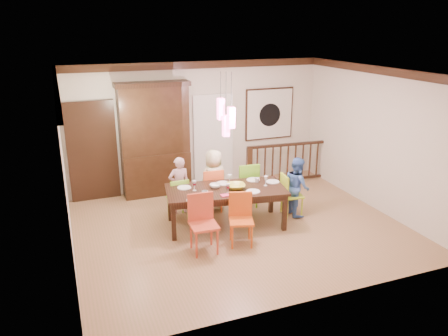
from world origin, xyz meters
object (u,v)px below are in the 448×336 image
object	(u,v)px
balustrade	(288,162)
person_end_right	(297,186)
person_far_left	(179,185)
chair_far_left	(177,195)
china_hutch	(155,140)
chair_end_right	(292,192)
person_far_mid	(214,180)
dining_table	(226,192)

from	to	relation	value
balustrade	person_end_right	bearing A→B (deg)	-109.31
balustrade	person_far_left	xyz separation A→B (m)	(-2.96, -0.90, 0.10)
chair_far_left	person_end_right	size ratio (longest dim) A/B	0.70
china_hutch	chair_far_left	bearing A→B (deg)	-86.18
balustrade	person_end_right	distance (m)	1.94
chair_end_right	person_far_mid	world-z (taller)	person_far_mid
china_hutch	balustrade	bearing A→B (deg)	-6.26
person_far_mid	balustrade	bearing A→B (deg)	-166.47
china_hutch	dining_table	bearing A→B (deg)	-67.95
balustrade	person_far_mid	distance (m)	2.44
person_far_mid	dining_table	bearing A→B (deg)	76.87
person_end_right	chair_end_right	bearing A→B (deg)	97.95
person_far_left	chair_far_left	bearing A→B (deg)	62.87
chair_far_left	chair_end_right	bearing A→B (deg)	159.29
china_hutch	balustrade	size ratio (longest dim) A/B	1.19
dining_table	person_end_right	distance (m)	1.53
balustrade	person_far_left	distance (m)	3.10
person_far_mid	chair_far_left	bearing A→B (deg)	0.30
chair_end_right	balustrade	distance (m)	1.99
dining_table	person_far_mid	xyz separation A→B (m)	(0.05, 0.82, -0.03)
chair_far_left	person_far_left	world-z (taller)	person_far_left
chair_far_left	balustrade	size ratio (longest dim) A/B	0.39
chair_far_left	balustrade	bearing A→B (deg)	-163.46
person_far_mid	person_far_left	bearing A→B (deg)	-13.80
person_far_left	dining_table	bearing A→B (deg)	125.98
chair_end_right	balustrade	xyz separation A→B (m)	(0.88, 1.78, 0.01)
dining_table	chair_far_left	size ratio (longest dim) A/B	2.83
dining_table	person_far_mid	size ratio (longest dim) A/B	1.84
chair_end_right	person_end_right	distance (m)	0.15
chair_far_left	person_far_mid	world-z (taller)	person_far_mid
balustrade	person_far_left	bearing A→B (deg)	-159.05
person_end_right	balustrade	bearing A→B (deg)	-16.50
balustrade	person_end_right	xyz separation A→B (m)	(-0.77, -1.78, 0.10)
chair_far_left	person_end_right	xyz separation A→B (m)	(2.29, -0.69, 0.12)
person_end_right	person_far_mid	bearing A→B (deg)	67.52
chair_far_left	person_far_left	distance (m)	0.25
dining_table	balustrade	bearing A→B (deg)	47.20
balustrade	person_far_mid	bearing A→B (deg)	-152.91
person_end_right	person_far_left	bearing A→B (deg)	74.95
person_far_left	person_end_right	distance (m)	2.36
china_hutch	person_far_left	world-z (taller)	china_hutch
chair_far_left	person_end_right	distance (m)	2.39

